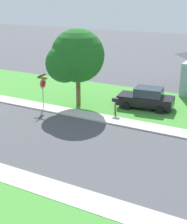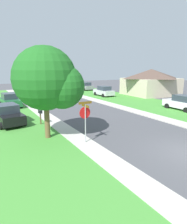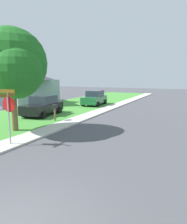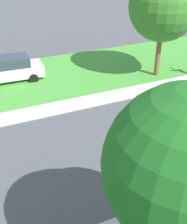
{
  "view_description": "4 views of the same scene",
  "coord_description": "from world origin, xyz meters",
  "px_view_note": "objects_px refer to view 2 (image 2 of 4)",
  "views": [
    {
      "loc": [
        15.42,
        19.76,
        8.74
      ],
      "look_at": [
        -2.3,
        10.19,
        1.4
      ],
      "focal_mm": 52.74,
      "sensor_mm": 36.0,
      "label": 1
    },
    {
      "loc": [
        -10.09,
        -6.2,
        4.81
      ],
      "look_at": [
        -2.57,
        6.87,
        1.4
      ],
      "focal_mm": 31.44,
      "sensor_mm": 36.0,
      "label": 2
    },
    {
      "loc": [
        3.49,
        -2.97,
        3.37
      ],
      "look_at": [
        -1.59,
        7.74,
        1.4
      ],
      "focal_mm": 34.26,
      "sensor_mm": 36.0,
      "label": 3
    },
    {
      "loc": [
        -10.67,
        10.99,
        8.96
      ],
      "look_at": [
        1.24,
        5.62,
        1.4
      ],
      "focal_mm": 49.04,
      "sensor_mm": 36.0,
      "label": 4
    }
  ],
  "objects_px": {
    "car_silver_driveway_right": "(104,91)",
    "mailbox": "(40,114)",
    "car_white_kerbside_mid": "(182,103)",
    "stop_sign_far_corner": "(85,115)",
    "car_black_across_road": "(8,115)",
    "tree_across_right": "(49,81)",
    "house_right_setback": "(151,82)",
    "car_grey_far_down_street": "(86,86)",
    "car_green_behind_trees": "(10,100)"
  },
  "relations": [
    {
      "from": "car_white_kerbside_mid",
      "to": "car_black_across_road",
      "type": "xyz_separation_m",
      "value": [
        -18.21,
        3.73,
        0.0
      ]
    },
    {
      "from": "stop_sign_far_corner",
      "to": "car_silver_driveway_right",
      "type": "relative_size",
      "value": 0.64
    },
    {
      "from": "house_right_setback",
      "to": "stop_sign_far_corner",
      "type": "bearing_deg",
      "value": -144.71
    },
    {
      "from": "car_grey_far_down_street",
      "to": "car_silver_driveway_right",
      "type": "xyz_separation_m",
      "value": [
        -1.62,
        -9.8,
        0.0
      ]
    },
    {
      "from": "stop_sign_far_corner",
      "to": "car_black_across_road",
      "type": "relative_size",
      "value": 0.62
    },
    {
      "from": "car_white_kerbside_mid",
      "to": "house_right_setback",
      "type": "height_order",
      "value": "house_right_setback"
    },
    {
      "from": "car_silver_driveway_right",
      "to": "tree_across_right",
      "type": "xyz_separation_m",
      "value": [
        -14.35,
        -15.62,
        3.12
      ]
    },
    {
      "from": "stop_sign_far_corner",
      "to": "mailbox",
      "type": "relative_size",
      "value": 2.11
    },
    {
      "from": "car_silver_driveway_right",
      "to": "mailbox",
      "type": "relative_size",
      "value": 3.31
    },
    {
      "from": "house_right_setback",
      "to": "car_white_kerbside_mid",
      "type": "bearing_deg",
      "value": -119.78
    },
    {
      "from": "car_black_across_road",
      "to": "house_right_setback",
      "type": "relative_size",
      "value": 0.48
    },
    {
      "from": "car_green_behind_trees",
      "to": "car_silver_driveway_right",
      "type": "bearing_deg",
      "value": 8.79
    },
    {
      "from": "mailbox",
      "to": "car_black_across_road",
      "type": "bearing_deg",
      "value": 146.07
    },
    {
      "from": "car_green_behind_trees",
      "to": "mailbox",
      "type": "xyz_separation_m",
      "value": [
        1.17,
        -9.59,
        0.14
      ]
    },
    {
      "from": "tree_across_right",
      "to": "house_right_setback",
      "type": "bearing_deg",
      "value": 29.7
    },
    {
      "from": "car_black_across_road",
      "to": "house_right_setback",
      "type": "bearing_deg",
      "value": 17.08
    },
    {
      "from": "car_green_behind_trees",
      "to": "house_right_setback",
      "type": "distance_m",
      "value": 23.53
    },
    {
      "from": "car_grey_far_down_street",
      "to": "stop_sign_far_corner",
      "type": "bearing_deg",
      "value": -117.7
    },
    {
      "from": "car_silver_driveway_right",
      "to": "tree_across_right",
      "type": "relative_size",
      "value": 0.7
    },
    {
      "from": "car_green_behind_trees",
      "to": "tree_across_right",
      "type": "bearing_deg",
      "value": -85.9
    },
    {
      "from": "car_grey_far_down_street",
      "to": "house_right_setback",
      "type": "height_order",
      "value": "house_right_setback"
    },
    {
      "from": "car_white_kerbside_mid",
      "to": "mailbox",
      "type": "relative_size",
      "value": 3.35
    },
    {
      "from": "stop_sign_far_corner",
      "to": "car_silver_driveway_right",
      "type": "bearing_deg",
      "value": 54.03
    },
    {
      "from": "car_white_kerbside_mid",
      "to": "stop_sign_far_corner",
      "type": "bearing_deg",
      "value": -166.39
    },
    {
      "from": "car_grey_far_down_street",
      "to": "car_green_behind_trees",
      "type": "xyz_separation_m",
      "value": [
        -16.92,
        -12.17,
        0.0
      ]
    },
    {
      "from": "car_black_across_road",
      "to": "house_right_setback",
      "type": "distance_m",
      "value": 25.86
    },
    {
      "from": "car_black_across_road",
      "to": "mailbox",
      "type": "distance_m",
      "value": 2.86
    },
    {
      "from": "car_black_across_road",
      "to": "car_grey_far_down_street",
      "type": "xyz_separation_m",
      "value": [
        18.13,
        20.16,
        0.0
      ]
    },
    {
      "from": "stop_sign_far_corner",
      "to": "tree_across_right",
      "type": "bearing_deg",
      "value": 129.1
    },
    {
      "from": "car_white_kerbside_mid",
      "to": "tree_across_right",
      "type": "height_order",
      "value": "tree_across_right"
    },
    {
      "from": "car_silver_driveway_right",
      "to": "mailbox",
      "type": "height_order",
      "value": "car_silver_driveway_right"
    },
    {
      "from": "car_white_kerbside_mid",
      "to": "tree_across_right",
      "type": "xyz_separation_m",
      "value": [
        -16.05,
        -1.54,
        3.12
      ]
    },
    {
      "from": "car_grey_far_down_street",
      "to": "mailbox",
      "type": "xyz_separation_m",
      "value": [
        -15.75,
        -21.76,
        0.14
      ]
    },
    {
      "from": "tree_across_right",
      "to": "house_right_setback",
      "type": "xyz_separation_m",
      "value": [
        22.53,
        12.85,
        -1.61
      ]
    },
    {
      "from": "stop_sign_far_corner",
      "to": "car_white_kerbside_mid",
      "type": "distance_m",
      "value": 14.91
    },
    {
      "from": "car_black_across_road",
      "to": "tree_across_right",
      "type": "xyz_separation_m",
      "value": [
        2.15,
        -5.27,
        3.12
      ]
    },
    {
      "from": "car_grey_far_down_street",
      "to": "car_green_behind_trees",
      "type": "bearing_deg",
      "value": -144.28
    },
    {
      "from": "tree_across_right",
      "to": "car_green_behind_trees",
      "type": "bearing_deg",
      "value": 94.1
    },
    {
      "from": "car_white_kerbside_mid",
      "to": "car_silver_driveway_right",
      "type": "bearing_deg",
      "value": 96.87
    },
    {
      "from": "car_green_behind_trees",
      "to": "mailbox",
      "type": "relative_size",
      "value": 3.39
    },
    {
      "from": "house_right_setback",
      "to": "mailbox",
      "type": "xyz_separation_m",
      "value": [
        -22.31,
        -9.18,
        -1.37
      ]
    },
    {
      "from": "car_grey_far_down_street",
      "to": "mailbox",
      "type": "height_order",
      "value": "car_grey_far_down_street"
    },
    {
      "from": "car_black_across_road",
      "to": "car_grey_far_down_street",
      "type": "distance_m",
      "value": 27.11
    },
    {
      "from": "car_grey_far_down_street",
      "to": "car_white_kerbside_mid",
      "type": "bearing_deg",
      "value": -89.81
    },
    {
      "from": "car_white_kerbside_mid",
      "to": "mailbox",
      "type": "xyz_separation_m",
      "value": [
        -15.83,
        2.13,
        0.14
      ]
    },
    {
      "from": "car_silver_driveway_right",
      "to": "mailbox",
      "type": "xyz_separation_m",
      "value": [
        -14.14,
        -11.95,
        0.14
      ]
    },
    {
      "from": "car_silver_driveway_right",
      "to": "car_green_behind_trees",
      "type": "xyz_separation_m",
      "value": [
        -15.3,
        -2.37,
        0.0
      ]
    },
    {
      "from": "car_silver_driveway_right",
      "to": "house_right_setback",
      "type": "xyz_separation_m",
      "value": [
        8.17,
        -2.77,
        1.5
      ]
    },
    {
      "from": "mailbox",
      "to": "house_right_setback",
      "type": "bearing_deg",
      "value": 22.37
    },
    {
      "from": "car_white_kerbside_mid",
      "to": "car_green_behind_trees",
      "type": "relative_size",
      "value": 0.99
    }
  ]
}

